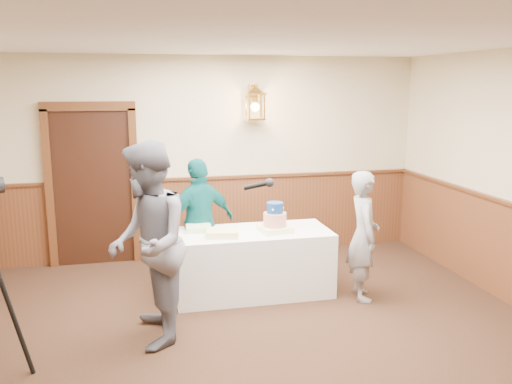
# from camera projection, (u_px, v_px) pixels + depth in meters

# --- Properties ---
(ground) EXTENTS (7.00, 7.00, 0.00)m
(ground) POSITION_uv_depth(u_px,v_px,m) (273.00, 379.00, 4.51)
(ground) COLOR #311D13
(ground) RESTS_ON ground
(room_shell) EXTENTS (6.02, 7.02, 2.81)m
(room_shell) POSITION_uv_depth(u_px,v_px,m) (255.00, 190.00, 4.63)
(room_shell) COLOR beige
(room_shell) RESTS_ON ground
(display_table) EXTENTS (1.80, 0.80, 0.75)m
(display_table) POSITION_uv_depth(u_px,v_px,m) (252.00, 262.00, 6.30)
(display_table) COLOR white
(display_table) RESTS_ON ground
(tiered_cake) EXTENTS (0.38, 0.38, 0.34)m
(tiered_cake) POSITION_uv_depth(u_px,v_px,m) (275.00, 220.00, 6.19)
(tiered_cake) COLOR #FFF4C1
(tiered_cake) RESTS_ON display_table
(sheet_cake_yellow) EXTENTS (0.40, 0.33, 0.07)m
(sheet_cake_yellow) POSITION_uv_depth(u_px,v_px,m) (222.00, 233.00, 6.01)
(sheet_cake_yellow) COLOR #DDD984
(sheet_cake_yellow) RESTS_ON display_table
(sheet_cake_green) EXTENTS (0.30, 0.25, 0.07)m
(sheet_cake_green) POSITION_uv_depth(u_px,v_px,m) (199.00, 228.00, 6.22)
(sheet_cake_green) COLOR #B5E19F
(sheet_cake_green) RESTS_ON display_table
(interviewer) EXTENTS (1.53, 0.94, 1.92)m
(interviewer) POSITION_uv_depth(u_px,v_px,m) (148.00, 244.00, 5.00)
(interviewer) COLOR slate
(interviewer) RESTS_ON ground
(baker) EXTENTS (0.44, 0.59, 1.48)m
(baker) POSITION_uv_depth(u_px,v_px,m) (363.00, 236.00, 6.09)
(baker) COLOR gray
(baker) RESTS_ON ground
(assistant_p) EXTENTS (0.99, 0.71, 1.56)m
(assistant_p) POSITION_uv_depth(u_px,v_px,m) (200.00, 223.00, 6.48)
(assistant_p) COLOR #0E5B5E
(assistant_p) RESTS_ON ground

